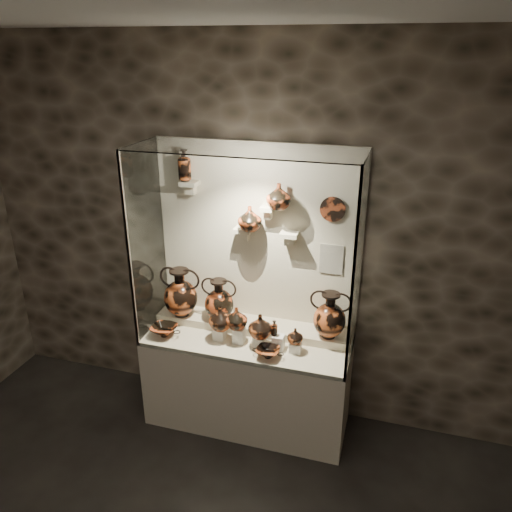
{
  "coord_description": "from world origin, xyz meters",
  "views": [
    {
      "loc": [
        1.08,
        -1.17,
        3.06
      ],
      "look_at": [
        0.07,
        2.21,
        1.58
      ],
      "focal_mm": 35.0,
      "sensor_mm": 36.0,
      "label": 1
    }
  ],
  "objects_px": {
    "amphora_mid": "(219,300)",
    "lekythos_tall": "(184,164)",
    "jug_c": "(260,326)",
    "ovoid_vase_a": "(250,218)",
    "lekythos_small": "(274,327)",
    "ovoid_vase_b": "(279,196)",
    "kylix_left": "(164,330)",
    "jug_a": "(221,318)",
    "jug_b": "(237,318)",
    "amphora_left": "(181,293)",
    "kylix_right": "(268,352)",
    "jug_e": "(295,336)",
    "amphora_right": "(330,315)"
  },
  "relations": [
    {
      "from": "jug_c",
      "to": "ovoid_vase_a",
      "type": "distance_m",
      "value": 0.85
    },
    {
      "from": "amphora_right",
      "to": "jug_e",
      "type": "height_order",
      "value": "amphora_right"
    },
    {
      "from": "ovoid_vase_b",
      "to": "kylix_left",
      "type": "bearing_deg",
      "value": -142.75
    },
    {
      "from": "jug_a",
      "to": "ovoid_vase_b",
      "type": "bearing_deg",
      "value": 35.17
    },
    {
      "from": "amphora_right",
      "to": "ovoid_vase_b",
      "type": "relative_size",
      "value": 1.97
    },
    {
      "from": "amphora_right",
      "to": "jug_a",
      "type": "distance_m",
      "value": 0.88
    },
    {
      "from": "amphora_right",
      "to": "kylix_right",
      "type": "xyz_separation_m",
      "value": [
        -0.42,
        -0.32,
        -0.22
      ]
    },
    {
      "from": "jug_a",
      "to": "kylix_left",
      "type": "height_order",
      "value": "jug_a"
    },
    {
      "from": "amphora_left",
      "to": "jug_e",
      "type": "height_order",
      "value": "amphora_left"
    },
    {
      "from": "jug_b",
      "to": "jug_c",
      "type": "relative_size",
      "value": 0.92
    },
    {
      "from": "lekythos_small",
      "to": "amphora_mid",
      "type": "bearing_deg",
      "value": 142.15
    },
    {
      "from": "amphora_left",
      "to": "jug_b",
      "type": "relative_size",
      "value": 2.35
    },
    {
      "from": "amphora_right",
      "to": "jug_b",
      "type": "distance_m",
      "value": 0.74
    },
    {
      "from": "jug_a",
      "to": "amphora_left",
      "type": "bearing_deg",
      "value": 161.06
    },
    {
      "from": "lekythos_small",
      "to": "ovoid_vase_b",
      "type": "distance_m",
      "value": 1.03
    },
    {
      "from": "amphora_right",
      "to": "lekythos_tall",
      "type": "height_order",
      "value": "lekythos_tall"
    },
    {
      "from": "amphora_mid",
      "to": "lekythos_small",
      "type": "distance_m",
      "value": 0.57
    },
    {
      "from": "amphora_mid",
      "to": "jug_b",
      "type": "xyz_separation_m",
      "value": [
        0.22,
        -0.19,
        -0.03
      ]
    },
    {
      "from": "amphora_left",
      "to": "ovoid_vase_a",
      "type": "relative_size",
      "value": 2.19
    },
    {
      "from": "jug_b",
      "to": "ovoid_vase_b",
      "type": "distance_m",
      "value": 1.03
    },
    {
      "from": "amphora_left",
      "to": "amphora_right",
      "type": "bearing_deg",
      "value": 24.9
    },
    {
      "from": "amphora_mid",
      "to": "jug_a",
      "type": "relative_size",
      "value": 1.83
    },
    {
      "from": "amphora_mid",
      "to": "lekythos_tall",
      "type": "height_order",
      "value": "lekythos_tall"
    },
    {
      "from": "kylix_left",
      "to": "ovoid_vase_b",
      "type": "bearing_deg",
      "value": 22.01
    },
    {
      "from": "jug_a",
      "to": "jug_c",
      "type": "relative_size",
      "value": 1.02
    },
    {
      "from": "lekythos_tall",
      "to": "jug_a",
      "type": "bearing_deg",
      "value": -36.29
    },
    {
      "from": "amphora_left",
      "to": "ovoid_vase_b",
      "type": "height_order",
      "value": "ovoid_vase_b"
    },
    {
      "from": "amphora_left",
      "to": "kylix_left",
      "type": "relative_size",
      "value": 1.58
    },
    {
      "from": "jug_c",
      "to": "ovoid_vase_a",
      "type": "xyz_separation_m",
      "value": [
        -0.16,
        0.26,
        0.8
      ]
    },
    {
      "from": "jug_a",
      "to": "jug_e",
      "type": "distance_m",
      "value": 0.62
    },
    {
      "from": "lekythos_small",
      "to": "lekythos_tall",
      "type": "distance_m",
      "value": 1.47
    },
    {
      "from": "lekythos_small",
      "to": "ovoid_vase_b",
      "type": "relative_size",
      "value": 0.73
    },
    {
      "from": "kylix_left",
      "to": "ovoid_vase_b",
      "type": "height_order",
      "value": "ovoid_vase_b"
    },
    {
      "from": "amphora_left",
      "to": "kylix_right",
      "type": "relative_size",
      "value": 1.84
    },
    {
      "from": "amphora_right",
      "to": "kylix_left",
      "type": "xyz_separation_m",
      "value": [
        -1.33,
        -0.27,
        -0.21
      ]
    },
    {
      "from": "jug_e",
      "to": "ovoid_vase_b",
      "type": "distance_m",
      "value": 1.09
    },
    {
      "from": "amphora_right",
      "to": "ovoid_vase_b",
      "type": "bearing_deg",
      "value": 175.13
    },
    {
      "from": "amphora_left",
      "to": "kylix_left",
      "type": "height_order",
      "value": "amphora_left"
    },
    {
      "from": "amphora_left",
      "to": "lekythos_small",
      "type": "distance_m",
      "value": 0.9
    },
    {
      "from": "jug_a",
      "to": "ovoid_vase_a",
      "type": "distance_m",
      "value": 0.84
    },
    {
      "from": "kylix_left",
      "to": "jug_a",
      "type": "bearing_deg",
      "value": 10.68
    },
    {
      "from": "lekythos_small",
      "to": "kylix_right",
      "type": "height_order",
      "value": "lekythos_small"
    },
    {
      "from": "amphora_right",
      "to": "jug_b",
      "type": "xyz_separation_m",
      "value": [
        -0.72,
        -0.19,
        -0.04
      ]
    },
    {
      "from": "jug_b",
      "to": "lekythos_small",
      "type": "xyz_separation_m",
      "value": [
        0.31,
        -0.0,
        -0.03
      ]
    },
    {
      "from": "jug_c",
      "to": "lekythos_tall",
      "type": "relative_size",
      "value": 0.72
    },
    {
      "from": "jug_b",
      "to": "ovoid_vase_a",
      "type": "distance_m",
      "value": 0.8
    },
    {
      "from": "lekythos_small",
      "to": "kylix_left",
      "type": "xyz_separation_m",
      "value": [
        -0.92,
        -0.08,
        -0.14
      ]
    },
    {
      "from": "amphora_left",
      "to": "jug_a",
      "type": "xyz_separation_m",
      "value": [
        0.43,
        -0.17,
        -0.09
      ]
    },
    {
      "from": "jug_c",
      "to": "kylix_right",
      "type": "height_order",
      "value": "jug_c"
    },
    {
      "from": "ovoid_vase_a",
      "to": "kylix_left",
      "type": "bearing_deg",
      "value": -145.92
    }
  ]
}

